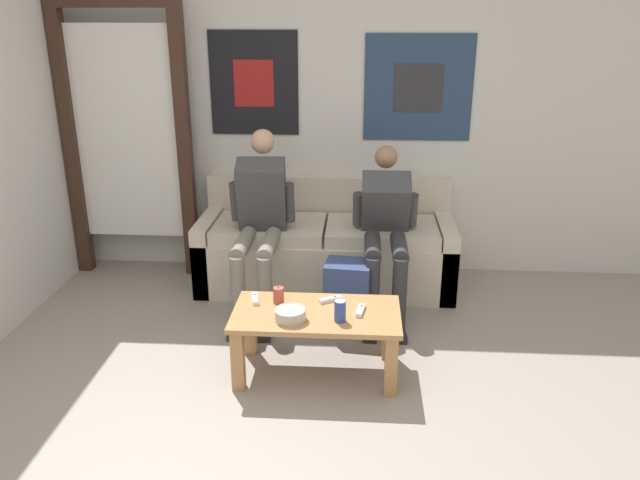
{
  "coord_description": "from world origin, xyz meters",
  "views": [
    {
      "loc": [
        0.44,
        -2.42,
        2.01
      ],
      "look_at": [
        0.19,
        1.26,
        0.67
      ],
      "focal_mm": 35.0,
      "sensor_mm": 36.0,
      "label": 1
    }
  ],
  "objects_px": {
    "couch": "(326,249)",
    "backpack": "(348,297)",
    "ceramic_bowl": "(290,314)",
    "coffee_table": "(316,324)",
    "game_controller_near_left": "(330,299)",
    "person_seated_teen": "(386,224)",
    "game_controller_near_right": "(255,299)",
    "game_controller_far_center": "(361,310)",
    "person_seated_adult": "(259,216)",
    "drink_can_blue": "(340,311)",
    "pillar_candle": "(279,295)"
  },
  "relations": [
    {
      "from": "person_seated_teen",
      "to": "person_seated_adult",
      "type": "bearing_deg",
      "value": -178.15
    },
    {
      "from": "couch",
      "to": "backpack",
      "type": "height_order",
      "value": "couch"
    },
    {
      "from": "drink_can_blue",
      "to": "pillar_candle",
      "type": "bearing_deg",
      "value": 150.75
    },
    {
      "from": "couch",
      "to": "person_seated_adult",
      "type": "distance_m",
      "value": 0.71
    },
    {
      "from": "pillar_candle",
      "to": "game_controller_near_left",
      "type": "distance_m",
      "value": 0.31
    },
    {
      "from": "couch",
      "to": "coffee_table",
      "type": "xyz_separation_m",
      "value": [
        0.02,
        -1.31,
        0.03
      ]
    },
    {
      "from": "person_seated_teen",
      "to": "drink_can_blue",
      "type": "height_order",
      "value": "person_seated_teen"
    },
    {
      "from": "pillar_candle",
      "to": "game_controller_far_center",
      "type": "distance_m",
      "value": 0.5
    },
    {
      "from": "coffee_table",
      "to": "game_controller_far_center",
      "type": "bearing_deg",
      "value": 2.6
    },
    {
      "from": "person_seated_adult",
      "to": "pillar_candle",
      "type": "height_order",
      "value": "person_seated_adult"
    },
    {
      "from": "drink_can_blue",
      "to": "game_controller_far_center",
      "type": "relative_size",
      "value": 0.84
    },
    {
      "from": "person_seated_adult",
      "to": "ceramic_bowl",
      "type": "xyz_separation_m",
      "value": [
        0.33,
        -1.03,
        -0.23
      ]
    },
    {
      "from": "game_controller_near_right",
      "to": "game_controller_far_center",
      "type": "relative_size",
      "value": 1.0
    },
    {
      "from": "backpack",
      "to": "game_controller_near_left",
      "type": "xyz_separation_m",
      "value": [
        -0.09,
        -0.43,
        0.19
      ]
    },
    {
      "from": "person_seated_adult",
      "to": "pillar_candle",
      "type": "xyz_separation_m",
      "value": [
        0.24,
        -0.82,
        -0.22
      ]
    },
    {
      "from": "person_seated_teen",
      "to": "game_controller_near_left",
      "type": "bearing_deg",
      "value": -113.2
    },
    {
      "from": "drink_can_blue",
      "to": "person_seated_teen",
      "type": "bearing_deg",
      "value": 75.21
    },
    {
      "from": "ceramic_bowl",
      "to": "game_controller_near_right",
      "type": "distance_m",
      "value": 0.34
    },
    {
      "from": "couch",
      "to": "pillar_candle",
      "type": "distance_m",
      "value": 1.24
    },
    {
      "from": "ceramic_bowl",
      "to": "game_controller_far_center",
      "type": "height_order",
      "value": "ceramic_bowl"
    },
    {
      "from": "drink_can_blue",
      "to": "game_controller_near_left",
      "type": "relative_size",
      "value": 0.87
    },
    {
      "from": "game_controller_near_right",
      "to": "game_controller_far_center",
      "type": "distance_m",
      "value": 0.64
    },
    {
      "from": "ceramic_bowl",
      "to": "backpack",
      "type": "bearing_deg",
      "value": 66.09
    },
    {
      "from": "person_seated_adult",
      "to": "drink_can_blue",
      "type": "height_order",
      "value": "person_seated_adult"
    },
    {
      "from": "coffee_table",
      "to": "drink_can_blue",
      "type": "height_order",
      "value": "drink_can_blue"
    },
    {
      "from": "coffee_table",
      "to": "game_controller_near_left",
      "type": "xyz_separation_m",
      "value": [
        0.07,
        0.15,
        0.09
      ]
    },
    {
      "from": "coffee_table",
      "to": "person_seated_teen",
      "type": "xyz_separation_m",
      "value": [
        0.42,
        0.95,
        0.3
      ]
    },
    {
      "from": "person_seated_teen",
      "to": "ceramic_bowl",
      "type": "bearing_deg",
      "value": -117.59
    },
    {
      "from": "couch",
      "to": "drink_can_blue",
      "type": "bearing_deg",
      "value": -83.57
    },
    {
      "from": "pillar_candle",
      "to": "couch",
      "type": "bearing_deg",
      "value": 80.04
    },
    {
      "from": "person_seated_teen",
      "to": "backpack",
      "type": "relative_size",
      "value": 2.37
    },
    {
      "from": "coffee_table",
      "to": "person_seated_adult",
      "type": "distance_m",
      "value": 1.09
    },
    {
      "from": "person_seated_teen",
      "to": "game_controller_near_right",
      "type": "xyz_separation_m",
      "value": [
        -0.79,
        -0.83,
        -0.21
      ]
    },
    {
      "from": "person_seated_adult",
      "to": "backpack",
      "type": "relative_size",
      "value": 2.63
    },
    {
      "from": "couch",
      "to": "game_controller_near_right",
      "type": "distance_m",
      "value": 1.24
    },
    {
      "from": "ceramic_bowl",
      "to": "pillar_candle",
      "type": "height_order",
      "value": "pillar_candle"
    },
    {
      "from": "person_seated_adult",
      "to": "backpack",
      "type": "height_order",
      "value": "person_seated_adult"
    },
    {
      "from": "couch",
      "to": "person_seated_adult",
      "type": "xyz_separation_m",
      "value": [
        -0.45,
        -0.39,
        0.38
      ]
    },
    {
      "from": "pillar_candle",
      "to": "game_controller_far_center",
      "type": "relative_size",
      "value": 0.74
    },
    {
      "from": "person_seated_adult",
      "to": "pillar_candle",
      "type": "relative_size",
      "value": 11.4
    },
    {
      "from": "game_controller_far_center",
      "to": "game_controller_near_right",
      "type": "bearing_deg",
      "value": 169.71
    },
    {
      "from": "game_controller_near_left",
      "to": "game_controller_far_center",
      "type": "distance_m",
      "value": 0.23
    },
    {
      "from": "pillar_candle",
      "to": "person_seated_teen",
      "type": "bearing_deg",
      "value": 52.51
    },
    {
      "from": "couch",
      "to": "backpack",
      "type": "distance_m",
      "value": 0.76
    },
    {
      "from": "game_controller_near_right",
      "to": "game_controller_far_center",
      "type": "height_order",
      "value": "same"
    },
    {
      "from": "person_seated_adult",
      "to": "pillar_candle",
      "type": "bearing_deg",
      "value": -73.89
    },
    {
      "from": "person_seated_teen",
      "to": "drink_can_blue",
      "type": "distance_m",
      "value": 1.1
    },
    {
      "from": "backpack",
      "to": "ceramic_bowl",
      "type": "height_order",
      "value": "backpack"
    },
    {
      "from": "game_controller_near_right",
      "to": "drink_can_blue",
      "type": "bearing_deg",
      "value": -24.0
    },
    {
      "from": "game_controller_near_right",
      "to": "game_controller_far_center",
      "type": "xyz_separation_m",
      "value": [
        0.63,
        -0.11,
        0.0
      ]
    }
  ]
}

